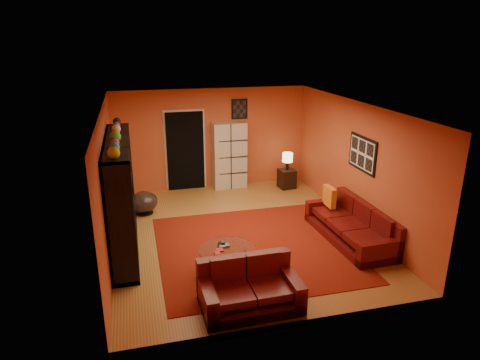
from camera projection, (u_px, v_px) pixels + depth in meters
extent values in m
plane|color=olive|center=(240.00, 233.00, 8.82)|extent=(6.00, 6.00, 0.00)
plane|color=white|center=(240.00, 106.00, 7.98)|extent=(6.00, 6.00, 0.00)
plane|color=#BD4B29|center=(211.00, 139.00, 11.15)|extent=(6.00, 0.00, 6.00)
plane|color=#BD4B29|center=(295.00, 240.00, 5.65)|extent=(6.00, 0.00, 6.00)
plane|color=#BD4B29|center=(107.00, 183.00, 7.82)|extent=(0.00, 6.00, 6.00)
plane|color=#BD4B29|center=(355.00, 164.00, 8.98)|extent=(0.00, 6.00, 6.00)
cube|color=#5E120A|center=(254.00, 247.00, 8.20)|extent=(3.60, 3.60, 0.01)
cube|color=black|center=(185.00, 151.00, 11.04)|extent=(0.95, 0.10, 2.04)
cube|color=black|center=(363.00, 154.00, 8.61)|extent=(0.03, 1.00, 0.70)
cube|color=black|center=(239.00, 109.00, 11.07)|extent=(0.42, 0.03, 0.52)
cube|color=black|center=(121.00, 195.00, 7.95)|extent=(0.45, 3.00, 2.10)
imported|color=black|center=(124.00, 195.00, 8.07)|extent=(0.97, 0.13, 0.56)
cube|color=#46090A|center=(350.00, 232.00, 8.47)|extent=(1.01, 2.29, 0.32)
cube|color=#46090A|center=(368.00, 218.00, 8.49)|extent=(0.27, 2.26, 0.85)
cube|color=#46090A|center=(382.00, 249.00, 7.48)|extent=(0.93, 0.22, 0.62)
cube|color=#46090A|center=(326.00, 206.00, 9.37)|extent=(0.93, 0.22, 0.62)
cube|color=#46090A|center=(368.00, 231.00, 7.79)|extent=(0.73, 0.64, 0.12)
cube|color=#46090A|center=(350.00, 218.00, 8.36)|extent=(0.73, 0.64, 0.12)
cube|color=#46090A|center=(334.00, 206.00, 8.93)|extent=(0.73, 0.64, 0.12)
cube|color=#46090A|center=(250.00, 297.00, 6.36)|extent=(1.48, 0.91, 0.32)
cube|color=#46090A|center=(244.00, 270.00, 6.59)|extent=(1.47, 0.21, 0.85)
cube|color=#46090A|center=(291.00, 282.00, 6.47)|extent=(0.20, 0.88, 0.62)
cube|color=#46090A|center=(207.00, 295.00, 6.15)|extent=(0.20, 0.88, 0.62)
cube|color=#46090A|center=(269.00, 278.00, 6.29)|extent=(0.54, 0.67, 0.12)
cube|color=#46090A|center=(233.00, 284.00, 6.16)|extent=(0.54, 0.67, 0.12)
cube|color=orange|center=(329.00, 196.00, 9.03)|extent=(0.12, 0.42, 0.42)
cylinder|color=silver|center=(227.00, 249.00, 7.11)|extent=(0.97, 0.97, 0.02)
cylinder|color=black|center=(245.00, 261.00, 7.22)|extent=(0.05, 0.05, 0.46)
cylinder|color=black|center=(217.00, 255.00, 7.41)|extent=(0.05, 0.05, 0.46)
cylinder|color=black|center=(219.00, 271.00, 6.92)|extent=(0.05, 0.05, 0.46)
cube|color=beige|center=(229.00, 155.00, 11.21)|extent=(0.88, 0.41, 1.74)
cylinder|color=black|center=(145.00, 213.00, 9.76)|extent=(0.44, 0.44, 0.03)
cylinder|color=black|center=(144.00, 209.00, 9.74)|extent=(0.06, 0.06, 0.15)
ellipsoid|color=#453E3D|center=(144.00, 202.00, 9.68)|extent=(0.63, 0.63, 0.47)
cube|color=black|center=(287.00, 179.00, 11.35)|extent=(0.44, 0.44, 0.50)
cylinder|color=black|center=(287.00, 166.00, 11.23)|extent=(0.08, 0.08, 0.22)
cylinder|color=#FFDA8C|center=(288.00, 157.00, 11.16)|extent=(0.27, 0.27, 0.24)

